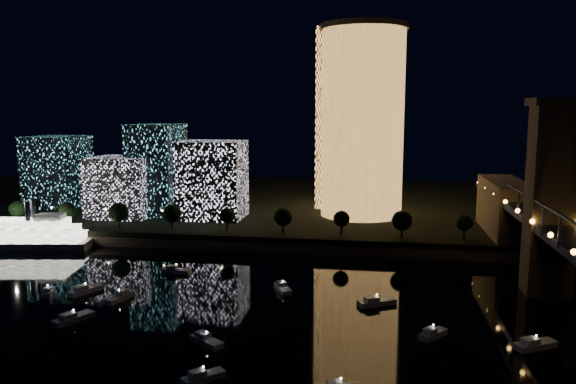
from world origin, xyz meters
name	(u,v)px	position (x,y,z in m)	size (l,w,h in m)	color
ground	(258,361)	(0.00, 0.00, 0.00)	(520.00, 520.00, 0.00)	black
far_bank	(330,205)	(0.00, 160.00, 2.50)	(420.00, 160.00, 5.00)	black
seawall	(310,248)	(0.00, 82.00, 1.50)	(420.00, 6.00, 3.00)	#6B5E4C
tower_cylindrical	(362,122)	(15.35, 125.17, 42.25)	(34.00, 34.00, 74.24)	#F1A14D
tower_rectangular	(345,119)	(7.37, 148.56, 42.89)	(23.82, 23.82, 75.78)	#F1A14D
midrise_blocks	(135,176)	(-76.33, 116.65, 20.21)	(98.08, 41.39, 36.17)	silver
riverboat	(6,235)	(-103.78, 71.90, 4.37)	(57.61, 20.33, 17.03)	silver
motorboats	(210,319)	(-14.62, 16.92, 0.81)	(123.03, 79.62, 2.78)	silver
esplanade_trees	(219,215)	(-32.71, 88.00, 10.47)	(165.80, 6.82, 8.91)	black
street_lamps	(220,216)	(-34.00, 94.00, 9.02)	(132.70, 0.70, 5.65)	black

